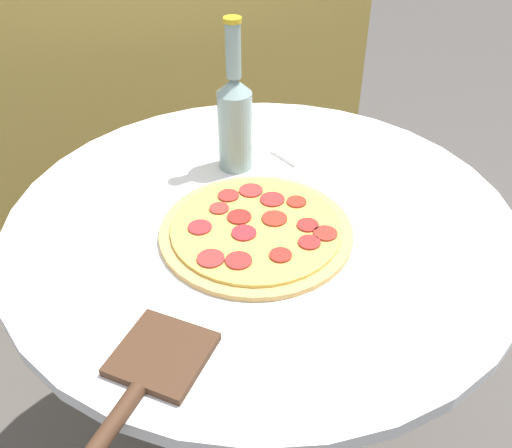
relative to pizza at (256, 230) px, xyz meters
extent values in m
cylinder|color=silver|center=(0.03, 0.04, -0.39)|extent=(0.08, 0.08, 0.72)
cylinder|color=silver|center=(0.03, 0.04, -0.02)|extent=(0.88, 0.88, 0.02)
cube|color=gold|center=(0.03, 0.87, 0.01)|extent=(1.34, 0.04, 1.55)
cylinder|color=tan|center=(0.00, 0.00, 0.00)|extent=(0.32, 0.32, 0.01)
cylinder|color=#E0BC4C|center=(0.00, 0.00, 0.00)|extent=(0.28, 0.28, 0.01)
cylinder|color=#A4242A|center=(-0.03, -0.01, 0.01)|extent=(0.04, 0.04, 0.00)
cylinder|color=#A7272B|center=(-0.09, 0.03, 0.01)|extent=(0.04, 0.04, 0.00)
cylinder|color=#A82421|center=(0.08, -0.03, 0.01)|extent=(0.04, 0.04, 0.00)
cylinder|color=#A62724|center=(-0.06, -0.07, 0.01)|extent=(0.04, 0.04, 0.00)
cylinder|color=#AA2826|center=(0.05, 0.06, 0.01)|extent=(0.04, 0.04, 0.00)
cylinder|color=maroon|center=(-0.02, 0.10, 0.01)|extent=(0.04, 0.04, 0.00)
cylinder|color=#A12D2A|center=(0.02, 0.10, 0.01)|extent=(0.04, 0.04, 0.00)
cylinder|color=#A42A1D|center=(0.09, 0.04, 0.01)|extent=(0.03, 0.03, 0.00)
cylinder|color=maroon|center=(0.04, 0.01, 0.01)|extent=(0.04, 0.04, 0.00)
cylinder|color=maroon|center=(-0.04, 0.07, 0.01)|extent=(0.03, 0.03, 0.00)
cylinder|color=maroon|center=(0.01, -0.08, 0.01)|extent=(0.04, 0.04, 0.00)
cylinder|color=#9F2B29|center=(-0.09, -0.05, 0.01)|extent=(0.04, 0.04, 0.00)
cylinder|color=maroon|center=(-0.02, 0.03, 0.01)|extent=(0.04, 0.04, 0.00)
cylinder|color=maroon|center=(0.10, -0.06, 0.01)|extent=(0.04, 0.04, 0.00)
cylinder|color=#A92522|center=(0.06, -0.07, 0.01)|extent=(0.04, 0.04, 0.00)
cylinder|color=gray|center=(0.04, 0.21, 0.07)|extent=(0.07, 0.07, 0.15)
cone|color=gray|center=(0.04, 0.21, 0.16)|extent=(0.07, 0.07, 0.03)
cylinder|color=gray|center=(0.04, 0.21, 0.22)|extent=(0.03, 0.03, 0.10)
cylinder|color=gold|center=(0.04, 0.21, 0.28)|extent=(0.03, 0.03, 0.01)
cube|color=#422819|center=(-0.21, -0.20, 0.00)|extent=(0.16, 0.16, 0.01)
cylinder|color=#422819|center=(-0.29, -0.29, 0.00)|extent=(0.11, 0.12, 0.02)
cube|color=white|center=(0.19, 0.22, 0.00)|extent=(0.14, 0.11, 0.01)
camera|label=1|loc=(-0.26, -0.70, 0.59)|focal=40.00mm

